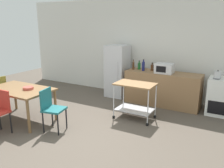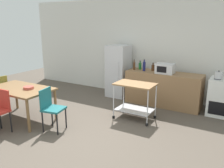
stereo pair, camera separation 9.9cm
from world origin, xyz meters
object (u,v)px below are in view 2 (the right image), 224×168
(chair_teal, at_px, (51,106))
(bottle_sparkling_water, at_px, (140,66))
(bottle_soy_sauce, at_px, (144,66))
(microwave, at_px, (165,68))
(stove_oven, at_px, (222,97))
(fruit_bowl, at_px, (29,88))
(dining_table, at_px, (20,91))
(refrigerator, at_px, (118,71))
(kitchen_cart, at_px, (135,95))
(kettle, at_px, (219,75))
(bottle_soda, at_px, (134,66))
(bottle_wine, at_px, (153,68))

(chair_teal, bearing_deg, bottle_sparkling_water, -26.82)
(bottle_soy_sauce, distance_m, microwave, 0.60)
(bottle_soy_sauce, bearing_deg, stove_oven, 1.96)
(chair_teal, distance_m, fruit_bowl, 0.83)
(chair_teal, bearing_deg, dining_table, 74.62)
(chair_teal, distance_m, bottle_soy_sauce, 2.84)
(refrigerator, xyz_separation_m, kitchen_cart, (1.19, -1.36, -0.20))
(chair_teal, relative_size, kitchen_cart, 0.98)
(refrigerator, distance_m, kettle, 2.80)
(chair_teal, distance_m, stove_oven, 3.99)
(dining_table, bearing_deg, chair_teal, -3.83)
(dining_table, xyz_separation_m, fruit_bowl, (0.24, 0.05, 0.11))
(stove_oven, distance_m, bottle_sparkling_water, 2.26)
(kitchen_cart, height_order, microwave, microwave)
(chair_teal, height_order, bottle_soy_sauce, bottle_soy_sauce)
(dining_table, xyz_separation_m, refrigerator, (1.06, 2.71, 0.10))
(chair_teal, xyz_separation_m, kettle, (2.83, 2.60, 0.48))
(refrigerator, relative_size, bottle_soy_sauce, 4.96)
(stove_oven, distance_m, bottle_soda, 2.39)
(bottle_sparkling_water, relative_size, bottle_soy_sauce, 0.78)
(refrigerator, height_order, bottle_wine, refrigerator)
(kettle, bearing_deg, bottle_soda, 178.65)
(dining_table, distance_m, kitchen_cart, 2.62)
(kitchen_cart, height_order, bottle_wine, bottle_wine)
(chair_teal, height_order, kitchen_cart, chair_teal)
(chair_teal, height_order, refrigerator, refrigerator)
(bottle_sparkling_water, bearing_deg, refrigerator, 179.04)
(stove_oven, distance_m, fruit_bowl, 4.54)
(chair_teal, xyz_separation_m, microwave, (1.54, 2.60, 0.51))
(dining_table, relative_size, kettle, 6.26)
(bottle_sparkling_water, height_order, kettle, bottle_sparkling_water)
(dining_table, relative_size, chair_teal, 1.69)
(chair_teal, bearing_deg, microwave, -42.22)
(bottle_sparkling_water, distance_m, microwave, 0.80)
(dining_table, bearing_deg, bottle_wine, 51.51)
(fruit_bowl, bearing_deg, kitchen_cart, 32.90)
(microwave, relative_size, kettle, 1.92)
(microwave, relative_size, fruit_bowl, 2.01)
(kitchen_cart, bearing_deg, dining_table, -148.94)
(bottle_soda, xyz_separation_m, bottle_wine, (0.51, 0.12, -0.03))
(bottle_wine, height_order, fruit_bowl, bottle_wine)
(chair_teal, relative_size, bottle_soda, 3.13)
(stove_oven, xyz_separation_m, bottle_wine, (-1.81, 0.08, 0.54))
(dining_table, distance_m, bottle_sparkling_water, 3.24)
(stove_oven, relative_size, kettle, 3.84)
(bottle_sparkling_water, distance_m, bottle_soy_sauce, 0.23)
(kitchen_cart, relative_size, microwave, 1.98)
(chair_teal, distance_m, bottle_soda, 2.77)
(stove_oven, relative_size, refrigerator, 0.59)
(refrigerator, height_order, fruit_bowl, refrigerator)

